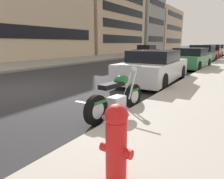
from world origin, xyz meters
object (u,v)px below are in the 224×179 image
object	(u,v)px
car_opposite_curb	(146,51)
parked_car_at_intersection	(190,59)
parked_car_mid_block	(154,67)
parked_car_far_down_curb	(211,52)
fire_hydrant	(116,143)
parked_motorcycle	(117,97)
parked_car_behind_motorcycle	(202,54)
parked_car_near_corner	(217,50)

from	to	relation	value
car_opposite_curb	parked_car_at_intersection	bearing A→B (deg)	35.94
parked_car_mid_block	parked_car_far_down_curb	distance (m)	16.84
car_opposite_curb	fire_hydrant	bearing A→B (deg)	22.62
parked_car_at_intersection	fire_hydrant	size ratio (longest dim) A/B	4.66
parked_car_far_down_curb	parked_car_at_intersection	bearing A→B (deg)	179.03
parked_motorcycle	parked_car_mid_block	bearing A→B (deg)	15.02
parked_car_far_down_curb	car_opposite_curb	xyz separation A→B (m)	(-0.69, 7.27, -0.02)
parked_car_behind_motorcycle	parked_motorcycle	bearing A→B (deg)	-173.14
parked_car_near_corner	parked_car_behind_motorcycle	bearing A→B (deg)	-179.02
fire_hydrant	parked_car_behind_motorcycle	bearing A→B (deg)	6.81
parked_car_near_corner	car_opposite_curb	bearing A→B (deg)	132.15
parked_car_at_intersection	car_opposite_curb	world-z (taller)	car_opposite_curb
parked_car_at_intersection	fire_hydrant	xyz separation A→B (m)	(-12.34, -1.91, -0.03)
parked_motorcycle	fire_hydrant	xyz separation A→B (m)	(-2.21, -1.30, 0.18)
parked_car_mid_block	car_opposite_curb	world-z (taller)	car_opposite_curb
parked_motorcycle	fire_hydrant	world-z (taller)	parked_motorcycle
parked_car_at_intersection	parked_car_behind_motorcycle	bearing A→B (deg)	5.73
parked_motorcycle	parked_car_mid_block	world-z (taller)	parked_car_mid_block
parked_motorcycle	parked_car_far_down_curb	size ratio (longest dim) A/B	0.49
fire_hydrant	parked_car_near_corner	bearing A→B (deg)	4.29
parked_car_at_intersection	car_opposite_curb	size ratio (longest dim) A/B	0.91
parked_motorcycle	parked_car_far_down_curb	world-z (taller)	parked_car_far_down_curb
parked_car_mid_block	fire_hydrant	size ratio (longest dim) A/B	5.16
parked_car_far_down_curb	fire_hydrant	bearing A→B (deg)	-176.80
parked_motorcycle	fire_hydrant	size ratio (longest dim) A/B	2.31
fire_hydrant	parked_car_mid_block	bearing A→B (deg)	17.81
parked_car_behind_motorcycle	parked_car_far_down_curb	xyz separation A→B (m)	(5.24, -0.08, 0.00)
parked_motorcycle	parked_car_behind_motorcycle	world-z (taller)	parked_car_behind_motorcycle
parked_car_behind_motorcycle	fire_hydrant	xyz separation A→B (m)	(-18.15, -2.17, -0.07)
parked_car_at_intersection	parked_car_far_down_curb	size ratio (longest dim) A/B	0.99
parked_car_mid_block	parked_car_far_down_curb	world-z (taller)	parked_car_far_down_curb
parked_car_mid_block	parked_car_behind_motorcycle	distance (m)	11.60
parked_car_far_down_curb	parked_car_near_corner	world-z (taller)	parked_car_far_down_curb
parked_car_behind_motorcycle	parked_car_near_corner	size ratio (longest dim) A/B	1.02
parked_motorcycle	parked_car_at_intersection	bearing A→B (deg)	7.92
parked_car_at_intersection	car_opposite_curb	bearing A→B (deg)	38.91
parked_car_near_corner	parked_motorcycle	bearing A→B (deg)	-177.19
parked_car_near_corner	parked_car_far_down_curb	bearing A→B (deg)	-178.15
parked_car_far_down_curb	car_opposite_curb	bearing A→B (deg)	93.55
fire_hydrant	parked_car_at_intersection	bearing A→B (deg)	8.79
parked_car_near_corner	car_opposite_curb	xyz separation A→B (m)	(-6.29, 7.18, -0.04)
parked_car_mid_block	parked_car_near_corner	distance (m)	22.43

